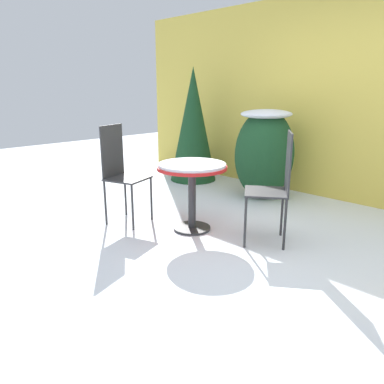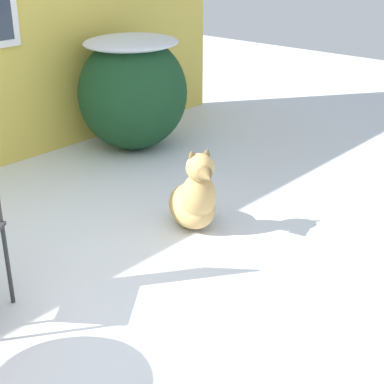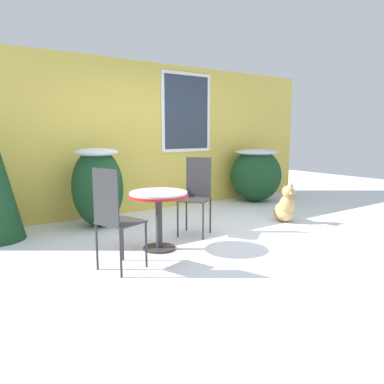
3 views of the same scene
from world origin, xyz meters
TOP-DOWN VIEW (x-y plane):
  - ground_plane at (0.00, 0.00)m, footprint 16.00×16.00m
  - shrub_middle at (2.37, 1.65)m, footprint 1.07×0.99m
  - dog at (1.45, 0.08)m, footprint 0.50×0.62m

SIDE VIEW (x-z plane):
  - ground_plane at x=0.00m, z-range 0.00..0.00m
  - dog at x=1.45m, z-range -0.08..0.54m
  - shrub_middle at x=2.37m, z-range 0.04..1.11m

